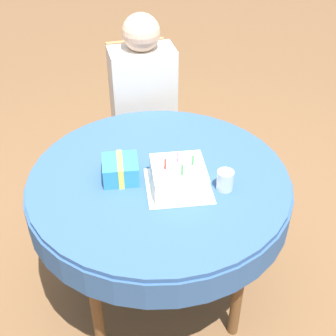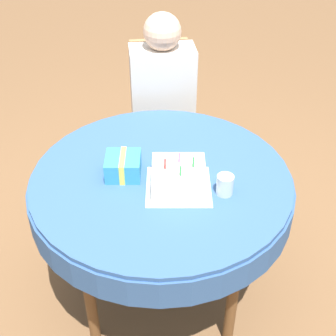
% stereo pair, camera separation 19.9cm
% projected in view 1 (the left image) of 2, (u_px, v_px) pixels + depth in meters
% --- Properties ---
extents(ground_plane, '(12.00, 12.00, 0.00)m').
position_uv_depth(ground_plane, '(160.00, 286.00, 2.48)').
color(ground_plane, brown).
extents(dining_table, '(1.16, 1.16, 0.74)m').
position_uv_depth(dining_table, '(159.00, 192.00, 2.09)').
color(dining_table, '#335689').
rests_on(dining_table, ground_plane).
extents(chair, '(0.41, 0.41, 0.98)m').
position_uv_depth(chair, '(141.00, 119.00, 2.85)').
color(chair, '#A37A4C').
rests_on(chair, ground_plane).
extents(person, '(0.38, 0.32, 1.19)m').
position_uv_depth(person, '(143.00, 97.00, 2.66)').
color(person, '#DBB293').
rests_on(person, ground_plane).
extents(napkin, '(0.27, 0.27, 0.00)m').
position_uv_depth(napkin, '(178.00, 186.00, 1.99)').
color(napkin, white).
rests_on(napkin, dining_table).
extents(birthday_cake, '(0.22, 0.22, 0.15)m').
position_uv_depth(birthday_cake, '(178.00, 176.00, 1.96)').
color(birthday_cake, white).
rests_on(birthday_cake, dining_table).
extents(drinking_glass, '(0.07, 0.07, 0.09)m').
position_uv_depth(drinking_glass, '(225.00, 180.00, 1.95)').
color(drinking_glass, silver).
rests_on(drinking_glass, dining_table).
extents(gift_box, '(0.15, 0.16, 0.10)m').
position_uv_depth(gift_box, '(120.00, 170.00, 2.00)').
color(gift_box, teal).
rests_on(gift_box, dining_table).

